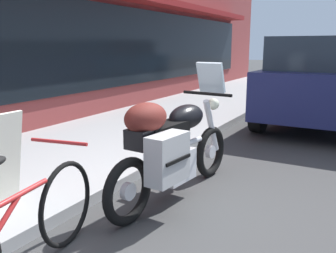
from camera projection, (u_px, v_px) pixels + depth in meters
ground_plane at (203, 223)px, 3.36m from camera, size 80.00×80.00×0.00m
sidewalk_curb at (238, 93)px, 12.26m from camera, size 30.00×2.79×0.12m
touring_motorcycle at (172, 145)px, 3.71m from camera, size 2.15×0.63×1.39m
parked_bicycle at (20, 231)px, 2.44m from camera, size 1.72×0.49×0.93m
parked_minivan at (327, 79)px, 7.50m from camera, size 4.71×2.22×1.72m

